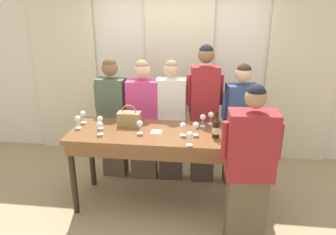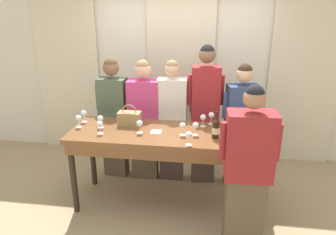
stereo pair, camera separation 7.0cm
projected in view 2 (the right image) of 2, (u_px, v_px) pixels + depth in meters
The scene contains 27 objects.
ground_plane at pixel (167, 203), 4.10m from camera, with size 18.00×18.00×0.00m, color tan.
wall_back at pixel (181, 68), 5.02m from camera, with size 12.00×0.06×2.80m.
curtain_panel_left at pixel (68, 69), 5.22m from camera, with size 1.01×0.03×2.69m.
curtain_panel_center at pixel (180, 73), 4.98m from camera, with size 1.01×0.03×2.69m.
curtain_panel_right at pixel (304, 76), 4.75m from camera, with size 1.01×0.03×2.69m.
tasting_bar at pixel (167, 141), 3.78m from camera, with size 2.26×0.77×0.96m.
wine_bottle at pixel (216, 128), 3.58m from camera, with size 0.08×0.08×0.31m.
handbag at pixel (130, 118), 3.94m from camera, with size 0.27×0.14×0.26m.
wine_glass_front_left at pixel (183, 126), 3.64m from camera, with size 0.07×0.07×0.15m.
wine_glass_front_mid at pixel (100, 125), 3.69m from camera, with size 0.07×0.07×0.15m.
wine_glass_front_right at pixel (203, 118), 3.90m from camera, with size 0.07×0.07×0.15m.
wine_glass_center_left at pixel (211, 115), 3.97m from camera, with size 0.07×0.07×0.15m.
wine_glass_center_mid at pixel (139, 124), 3.71m from camera, with size 0.07×0.07×0.15m.
wine_glass_center_right at pixel (196, 126), 3.65m from camera, with size 0.07×0.07×0.15m.
wine_glass_back_left at pixel (100, 119), 3.86m from camera, with size 0.07×0.07×0.15m.
wine_glass_back_mid at pixel (189, 135), 3.40m from camera, with size 0.07×0.07×0.15m.
wine_glass_back_right at pixel (246, 127), 3.63m from camera, with size 0.07×0.07×0.15m.
wine_glass_near_host at pixel (78, 119), 3.87m from camera, with size 0.07×0.07×0.15m.
wine_glass_by_bottle at pixel (259, 122), 3.76m from camera, with size 0.07×0.07×0.15m.
wine_glass_by_handbag at pixel (84, 114), 4.04m from camera, with size 0.07×0.07×0.15m.
napkin at pixel (156, 132), 3.77m from camera, with size 0.12×0.12×0.00m.
guest_olive_jacket at pixel (114, 116), 4.49m from camera, with size 0.49×0.25×1.69m.
guest_pink_top at pixel (144, 120), 4.45m from camera, with size 0.53×0.28×1.67m.
guest_cream_sweater at pixel (172, 120), 4.39m from camera, with size 0.50×0.22×1.68m.
guest_striped_shirt at pixel (205, 113), 4.29m from camera, with size 0.48×0.25×1.88m.
guest_navy_coat at pixel (241, 124), 4.28m from camera, with size 0.51×0.31×1.66m.
host_pouring at pixel (247, 173), 3.07m from camera, with size 0.55×0.28×1.72m.
Camera 2 is at (0.49, -3.45, 2.42)m, focal length 35.00 mm.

